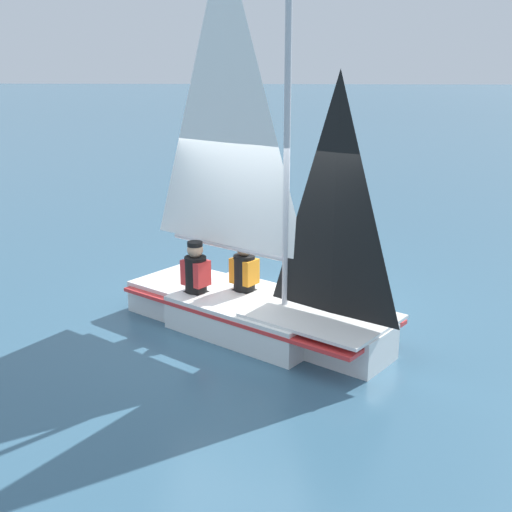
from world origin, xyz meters
TOP-DOWN VIEW (x-y plane):
  - ground_plane at (0.00, 0.00)m, footprint 260.00×260.00m
  - sailboat_main at (-0.03, 0.02)m, footprint 3.87×3.26m
  - sailor_helm at (-0.19, 0.35)m, footprint 0.43×0.42m
  - sailor_crew at (-0.85, 0.23)m, footprint 0.43×0.42m

SIDE VIEW (x-z plane):
  - ground_plane at x=0.00m, z-range 0.00..0.00m
  - sailor_helm at x=-0.19m, z-range 0.04..1.20m
  - sailor_crew at x=-0.85m, z-range 0.05..1.21m
  - sailboat_main at x=-0.03m, z-range -1.86..3.31m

